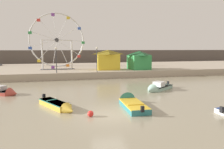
% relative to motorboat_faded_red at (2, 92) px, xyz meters
% --- Properties ---
extents(ground_plane, '(240.00, 240.00, 0.00)m').
position_rel_motorboat_faded_red_xyz_m(ground_plane, '(9.75, -9.03, -0.30)').
color(ground_plane, gray).
extents(quay_promenade, '(110.00, 22.10, 1.11)m').
position_rel_motorboat_faded_red_xyz_m(quay_promenade, '(9.75, 19.76, 0.25)').
color(quay_promenade, tan).
rests_on(quay_promenade, ground_plane).
extents(distant_town_skyline, '(140.00, 3.00, 4.40)m').
position_rel_motorboat_faded_red_xyz_m(distant_town_skyline, '(9.75, 46.64, 1.90)').
color(distant_town_skyline, '#564C47').
rests_on(distant_town_skyline, ground_plane).
extents(motorboat_faded_red, '(4.41, 3.14, 1.31)m').
position_rel_motorboat_faded_red_xyz_m(motorboat_faded_red, '(0.00, 0.00, 0.00)').
color(motorboat_faded_red, '#B24238').
rests_on(motorboat_faded_red, ground_plane).
extents(motorboat_mustard_yellow, '(3.25, 4.44, 1.06)m').
position_rel_motorboat_faded_red_xyz_m(motorboat_mustard_yellow, '(6.07, -6.60, -0.04)').
color(motorboat_mustard_yellow, gold).
rests_on(motorboat_mustard_yellow, ground_plane).
extents(motorboat_teal_painted, '(1.65, 4.99, 1.48)m').
position_rel_motorboat_faded_red_xyz_m(motorboat_teal_painted, '(12.08, -7.01, -0.06)').
color(motorboat_teal_painted, teal).
rests_on(motorboat_teal_painted, ground_plane).
extents(motorboat_seafoam, '(4.52, 3.72, 1.43)m').
position_rel_motorboat_faded_red_xyz_m(motorboat_seafoam, '(17.17, -1.69, 0.00)').
color(motorboat_seafoam, '#93BCAD').
rests_on(motorboat_seafoam, ground_plane).
extents(ferris_wheel_white_frame, '(9.89, 1.20, 10.20)m').
position_rel_motorboat_faded_red_xyz_m(ferris_wheel_white_frame, '(5.31, 15.03, 5.93)').
color(ferris_wheel_white_frame, silver).
rests_on(ferris_wheel_white_frame, quay_promenade).
extents(carnival_booth_green_kiosk, '(4.02, 4.13, 3.37)m').
position_rel_motorboat_faded_red_xyz_m(carnival_booth_green_kiosk, '(19.94, 11.84, 2.56)').
color(carnival_booth_green_kiosk, '#33934C').
rests_on(carnival_booth_green_kiosk, quay_promenade).
extents(carnival_booth_yellow_awning, '(4.44, 2.99, 3.57)m').
position_rel_motorboat_faded_red_xyz_m(carnival_booth_yellow_awning, '(14.24, 12.36, 2.66)').
color(carnival_booth_yellow_awning, yellow).
rests_on(carnival_booth_yellow_awning, quay_promenade).
extents(promenade_lamp_near, '(0.32, 0.32, 4.04)m').
position_rel_motorboat_faded_red_xyz_m(promenade_lamp_near, '(11.70, 9.17, 3.44)').
color(promenade_lamp_near, '#2D2D33').
rests_on(promenade_lamp_near, quay_promenade).
extents(promenade_lamp_far, '(0.32, 0.32, 4.01)m').
position_rel_motorboat_faded_red_xyz_m(promenade_lamp_far, '(5.33, 9.49, 3.42)').
color(promenade_lamp_far, '#2D2D33').
rests_on(promenade_lamp_far, quay_promenade).
extents(mooring_buoy_orange, '(0.44, 0.44, 0.44)m').
position_rel_motorboat_faded_red_xyz_m(mooring_buoy_orange, '(8.37, -9.14, -0.08)').
color(mooring_buoy_orange, red).
rests_on(mooring_buoy_orange, ground_plane).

